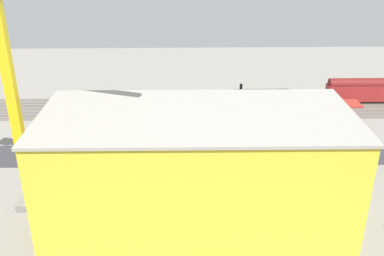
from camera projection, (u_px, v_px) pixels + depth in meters
The scene contains 22 objects.
ground_plane at pixel (196, 147), 87.92m from camera, with size 159.27×159.27×0.00m, color gray.
rail_bed at pixel (193, 108), 106.86m from camera, with size 99.54×14.16×0.01m, color #665E54.
street_asphalt at pixel (197, 155), 85.00m from camera, with size 99.54×9.00×0.01m, color #38383D.
track_rails at pixel (193, 107), 106.78m from camera, with size 99.54×8.39×0.12m.
platform_canopy_near at pixel (235, 104), 97.55m from camera, with size 55.55×5.00×4.45m.
locomotive at pixel (265, 96), 109.29m from camera, with size 14.91×2.83×5.01m.
passenger_coach at pixel (363, 90), 109.15m from camera, with size 18.09×2.94×6.25m.
parked_car_0 at pixel (309, 141), 88.75m from camera, with size 4.36×1.93×1.64m.
parked_car_1 at pixel (272, 142), 88.24m from camera, with size 4.58×1.77×1.66m.
parked_car_2 at pixel (230, 142), 88.36m from camera, with size 4.27×1.92×1.71m.
parked_car_3 at pixel (191, 144), 87.43m from camera, with size 4.20×2.02×1.71m.
parked_car_4 at pixel (156, 144), 87.47m from camera, with size 4.85×1.95×1.63m.
construction_building at pixel (197, 173), 61.72m from camera, with size 41.22×18.53×17.16m, color yellow.
construction_roof_slab at pixel (197, 116), 58.07m from camera, with size 41.82×19.13×0.40m, color #ADA89E.
tower_crane at pixel (24, 81), 59.88m from camera, with size 27.39×11.69×34.75m.
box_truck_0 at pixel (206, 168), 76.72m from camera, with size 9.01×3.31×3.59m.
street_tree_0 at pixel (174, 149), 77.82m from camera, with size 4.52×4.52×6.64m.
street_tree_1 at pixel (316, 138), 79.18m from camera, with size 5.19×5.19×8.04m.
street_tree_2 at pixel (250, 146), 78.02m from camera, with size 5.11×5.11×7.32m.
street_tree_3 at pixel (362, 143), 79.54m from camera, with size 4.57×4.57×6.80m.
street_tree_4 at pixel (209, 142), 78.50m from camera, with size 6.31×6.31×8.29m.
traffic_light at pixel (81, 126), 86.54m from camera, with size 0.50×0.36×6.80m.
Camera 1 is at (2.57, 78.37, 39.96)m, focal length 41.37 mm.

